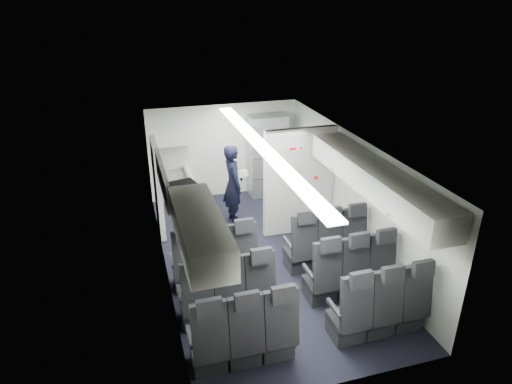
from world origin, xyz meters
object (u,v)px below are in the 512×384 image
seat_row_front (272,255)px  seat_row_rear (314,324)px  carry_on_bag (181,191)px  galley_unit (267,156)px  seat_row_mid (291,285)px  boarding_door (158,188)px  flight_attendant (233,185)px

seat_row_front → seat_row_rear: same height
seat_row_front → carry_on_bag: 1.99m
seat_row_front → seat_row_rear: 1.80m
galley_unit → carry_on_bag: carry_on_bag is taller
seat_row_mid → seat_row_rear: size_ratio=1.00×
boarding_door → flight_attendant: boarding_door is taller
flight_attendant → boarding_door: bearing=87.9°
seat_row_rear → flight_attendant: flight_attendant is taller
carry_on_bag → seat_row_front: bearing=-11.8°
galley_unit → seat_row_mid: bearing=-102.9°
seat_row_mid → flight_attendant: 3.02m
galley_unit → seat_row_front: bearing=-106.3°
seat_row_mid → carry_on_bag: carry_on_bag is taller
seat_row_front → seat_row_rear: size_ratio=1.00×
galley_unit → flight_attendant: size_ratio=1.13×
galley_unit → boarding_door: 2.84m
seat_row_mid → galley_unit: galley_unit is taller
carry_on_bag → boarding_door: bearing=80.4°
seat_row_mid → seat_row_rear: same height
seat_row_front → seat_row_mid: (0.00, -0.90, 0.00)m
seat_row_front → flight_attendant: size_ratio=1.98×
seat_row_mid → galley_unit: 4.30m
seat_row_rear → carry_on_bag: carry_on_bag is taller
galley_unit → flight_attendant: (-1.09, -1.16, -0.11)m
seat_row_rear → galley_unit: galley_unit is taller
seat_row_front → galley_unit: bearing=73.7°
flight_attendant → carry_on_bag: size_ratio=4.03×
seat_row_mid → boarding_door: size_ratio=1.79×
seat_row_front → carry_on_bag: (-1.43, -0.08, 1.38)m
seat_row_front → boarding_door: size_ratio=1.79×
seat_row_front → galley_unit: galley_unit is taller
seat_row_front → galley_unit: 3.43m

